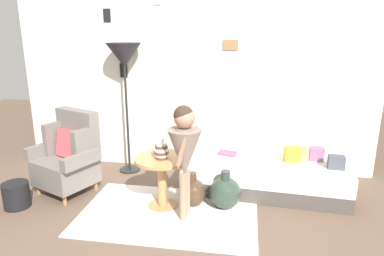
% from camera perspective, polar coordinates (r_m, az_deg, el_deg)
% --- Properties ---
extents(ground_plane, '(12.00, 12.00, 0.00)m').
position_cam_1_polar(ground_plane, '(3.31, -5.51, -18.83)').
color(ground_plane, brown).
extents(gallery_wall, '(4.80, 0.12, 2.60)m').
position_cam_1_polar(gallery_wall, '(4.67, 0.14, 8.75)').
color(gallery_wall, silver).
rests_on(gallery_wall, ground).
extents(rug, '(1.85, 1.19, 0.01)m').
position_cam_1_polar(rug, '(3.78, -3.86, -13.84)').
color(rug, silver).
rests_on(rug, ground).
extents(armchair, '(0.89, 0.79, 0.97)m').
position_cam_1_polar(armchair, '(4.36, -19.58, -4.36)').
color(armchair, '#9E7042').
rests_on(armchair, ground).
extents(daybed, '(1.96, 0.95, 0.40)m').
position_cam_1_polar(daybed, '(4.29, 11.80, -7.54)').
color(daybed, '#4C4742').
rests_on(daybed, ground).
extents(pillow_head, '(0.18, 0.13, 0.15)m').
position_cam_1_polar(pillow_head, '(4.15, 22.67, -5.22)').
color(pillow_head, '#474C56').
rests_on(pillow_head, daybed).
extents(pillow_mid, '(0.18, 0.14, 0.16)m').
position_cam_1_polar(pillow_mid, '(4.32, 19.85, -4.02)').
color(pillow_mid, gray).
rests_on(pillow_mid, daybed).
extents(pillow_back, '(0.21, 0.12, 0.17)m').
position_cam_1_polar(pillow_back, '(4.25, 17.19, -4.02)').
color(pillow_back, tan).
rests_on(pillow_back, daybed).
extents(pillow_extra, '(0.19, 0.13, 0.17)m').
position_cam_1_polar(pillow_extra, '(4.19, 16.23, -4.24)').
color(pillow_extra, orange).
rests_on(pillow_extra, daybed).
extents(side_table, '(0.59, 0.59, 0.57)m').
position_cam_1_polar(side_table, '(3.76, -4.96, -7.18)').
color(side_table, tan).
rests_on(side_table, ground).
extents(vase_striped, '(0.15, 0.15, 0.24)m').
position_cam_1_polar(vase_striped, '(3.63, -5.07, -3.65)').
color(vase_striped, brown).
rests_on(vase_striped, side_table).
extents(floor_lamp, '(0.45, 0.45, 1.72)m').
position_cam_1_polar(floor_lamp, '(4.56, -11.12, 11.01)').
color(floor_lamp, black).
rests_on(floor_lamp, ground).
extents(person_child, '(0.34, 0.34, 1.19)m').
position_cam_1_polar(person_child, '(3.38, -1.23, -3.29)').
color(person_child, '#A37A60').
rests_on(person_child, ground).
extents(book_on_daybed, '(0.25, 0.21, 0.03)m').
position_cam_1_polar(book_on_daybed, '(4.29, 5.85, -4.16)').
color(book_on_daybed, '#A24E74').
rests_on(book_on_daybed, daybed).
extents(demijohn_near, '(0.30, 0.30, 0.38)m').
position_cam_1_polar(demijohn_near, '(3.88, 0.09, -10.51)').
color(demijohn_near, '#473323').
rests_on(demijohn_near, ground).
extents(demijohn_far, '(0.34, 0.34, 0.43)m').
position_cam_1_polar(demijohn_far, '(3.84, 5.47, -10.54)').
color(demijohn_far, '#2D3D33').
rests_on(demijohn_far, ground).
extents(magazine_basket, '(0.28, 0.28, 0.28)m').
position_cam_1_polar(magazine_basket, '(4.30, -26.97, -9.81)').
color(magazine_basket, black).
rests_on(magazine_basket, ground).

